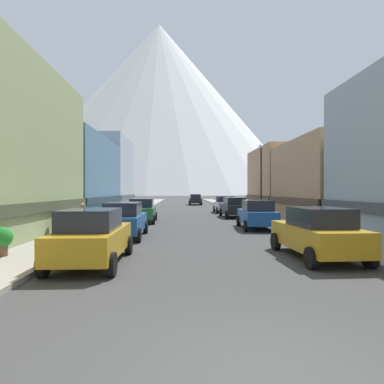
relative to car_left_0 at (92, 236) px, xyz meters
name	(u,v)px	position (x,y,z in m)	size (l,w,h in m)	color
ground_plane	(261,383)	(3.80, -6.78, -0.90)	(400.00, 400.00, 0.00)	#3A3A3A
sidewalk_left	(134,210)	(-2.45, 28.22, -0.82)	(2.50, 100.00, 0.15)	gray
sidewalk_right	(242,210)	(10.05, 28.22, -0.82)	(2.50, 100.00, 0.15)	gray
storefront_left_2	(70,179)	(-6.92, 19.26, 2.51)	(6.74, 13.42, 7.08)	slate
storefront_left_3	(98,175)	(-7.42, 31.69, 3.40)	(7.74, 10.94, 8.90)	#99A5B2
storefront_right_2	(353,182)	(16.23, 14.72, 2.10)	(10.17, 11.00, 6.24)	tan
storefront_right_3	(294,181)	(15.45, 25.89, 2.48)	(8.60, 10.50, 7.03)	tan
car_left_0	(92,236)	(0.00, 0.00, 0.00)	(2.09, 4.41, 1.78)	#B28419
car_left_1	(124,220)	(0.00, 6.12, 0.00)	(2.07, 4.40, 1.78)	#19478C
car_left_2	(142,210)	(0.00, 14.34, 0.00)	(2.16, 4.44, 1.78)	#265933
car_right_0	(317,233)	(7.60, 0.71, 0.00)	(2.22, 4.47, 1.78)	#B28419
car_right_1	(257,214)	(7.60, 9.86, 0.00)	(2.23, 4.47, 1.78)	#19478C
car_right_2	(234,207)	(7.60, 18.78, 0.00)	(2.19, 4.46, 1.78)	black
car_right_3	(224,204)	(7.60, 25.31, 0.00)	(2.08, 4.41, 1.78)	silver
car_driving_0	(195,199)	(5.40, 45.99, 0.00)	(2.06, 4.40, 1.78)	#B28419
car_driving_1	(195,200)	(5.40, 44.77, 0.00)	(2.06, 4.40, 1.78)	black
potted_plant_0	(2,239)	(-3.20, 0.72, -0.16)	(0.69, 0.69, 0.99)	brown
potted_plant_1	(60,223)	(-3.20, 6.18, -0.16)	(0.75, 0.75, 1.02)	#4C4C51
pedestrian_0	(82,219)	(-2.45, 7.51, -0.04)	(0.36, 0.36, 1.55)	brown
streetlamp_right	(261,170)	(9.15, 15.19, 3.09)	(0.36, 0.36, 5.86)	black
mountain_backdrop	(159,109)	(-13.24, 253.22, 65.27)	(217.07, 217.07, 132.33)	silver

